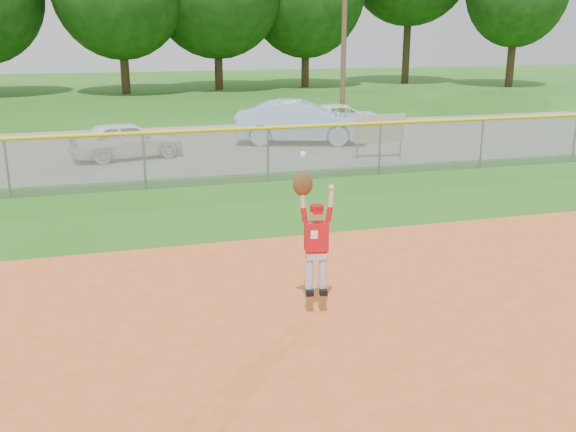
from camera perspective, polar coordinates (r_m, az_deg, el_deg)
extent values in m
plane|color=#235C15|center=(8.06, -7.64, -14.29)|extent=(120.00, 120.00, 0.00)
cube|color=slate|center=(23.27, -13.48, 5.76)|extent=(44.00, 10.00, 0.03)
imported|color=white|center=(21.55, -14.12, 6.59)|extent=(3.80, 2.22, 1.22)
imported|color=#92B5D9|center=(23.77, 1.11, 8.36)|extent=(5.02, 2.97, 1.56)
imported|color=white|center=(25.48, 4.88, 8.48)|extent=(4.64, 2.46, 1.24)
cylinder|color=gray|center=(20.86, 6.19, 6.44)|extent=(0.06, 0.06, 1.10)
cylinder|color=gray|center=(21.34, 9.98, 6.51)|extent=(0.06, 0.06, 1.10)
cube|color=beige|center=(21.02, 8.15, 7.71)|extent=(1.65, 0.18, 0.92)
cube|color=gray|center=(17.24, -12.65, 4.74)|extent=(40.00, 0.03, 1.50)
cylinder|color=yellow|center=(17.11, -12.80, 7.20)|extent=(40.00, 0.10, 0.10)
cylinder|color=gray|center=(17.39, -23.68, 3.86)|extent=(0.06, 0.06, 1.50)
cylinder|color=gray|center=(17.24, -12.65, 4.74)|extent=(0.06, 0.06, 1.50)
cylinder|color=gray|center=(17.72, -1.80, 5.44)|extent=(0.06, 0.06, 1.50)
cylinder|color=gray|center=(18.80, 8.16, 5.91)|extent=(0.06, 0.06, 1.50)
cylinder|color=gray|center=(20.36, 16.83, 6.17)|extent=(0.06, 0.06, 1.50)
cylinder|color=gray|center=(22.32, 24.12, 6.28)|extent=(0.06, 0.06, 1.50)
cylinder|color=#4C3823|center=(30.88, 5.04, 16.99)|extent=(0.24, 0.24, 9.00)
cylinder|color=#422D1C|center=(44.09, -14.37, 13.49)|extent=(0.56, 0.56, 4.64)
cylinder|color=#422D1C|center=(45.93, -6.22, 14.13)|extent=(0.56, 0.56, 4.89)
cylinder|color=#422D1C|center=(48.12, 1.55, 14.25)|extent=(0.56, 0.56, 4.78)
cylinder|color=#422D1C|center=(52.10, 10.50, 14.81)|extent=(0.56, 0.56, 5.99)
cylinder|color=#422D1C|center=(51.05, 19.24, 13.45)|extent=(0.56, 0.56, 4.69)
cylinder|color=silver|center=(9.41, 1.89, -5.28)|extent=(0.14, 0.14, 0.56)
cylinder|color=silver|center=(9.44, 3.10, -5.23)|extent=(0.14, 0.14, 0.56)
cube|color=black|center=(9.47, 1.90, -6.71)|extent=(0.15, 0.24, 0.08)
cube|color=black|center=(9.50, 3.11, -6.65)|extent=(0.15, 0.24, 0.08)
cube|color=silver|center=(9.31, 2.52, -3.46)|extent=(0.31, 0.20, 0.11)
cube|color=maroon|center=(9.29, 2.52, -3.07)|extent=(0.33, 0.22, 0.04)
cube|color=red|center=(9.22, 2.54, -1.82)|extent=(0.36, 0.23, 0.43)
cube|color=white|center=(9.11, 2.35, -1.68)|extent=(0.10, 0.02, 0.12)
sphere|color=beige|center=(9.11, 2.57, 0.36)|extent=(0.22, 0.22, 0.19)
cylinder|color=#A40A0E|center=(9.10, 2.57, 0.70)|extent=(0.22, 0.22, 0.09)
cube|color=#A40A0E|center=(9.01, 2.66, 0.29)|extent=(0.16, 0.14, 0.02)
cylinder|color=red|center=(9.10, 1.45, 0.09)|extent=(0.12, 0.10, 0.23)
cylinder|color=beige|center=(9.04, 1.32, 1.52)|extent=(0.09, 0.08, 0.25)
ellipsoid|color=#4C2D14|center=(8.98, 1.33, 2.83)|extent=(0.31, 0.18, 0.33)
sphere|color=white|center=(8.89, 1.35, 5.50)|extent=(0.10, 0.10, 0.09)
cylinder|color=red|center=(9.15, 3.68, 0.15)|extent=(0.12, 0.10, 0.23)
cylinder|color=beige|center=(9.09, 3.84, 1.58)|extent=(0.09, 0.08, 0.25)
sphere|color=beige|center=(9.06, 3.86, 2.54)|extent=(0.10, 0.10, 0.09)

